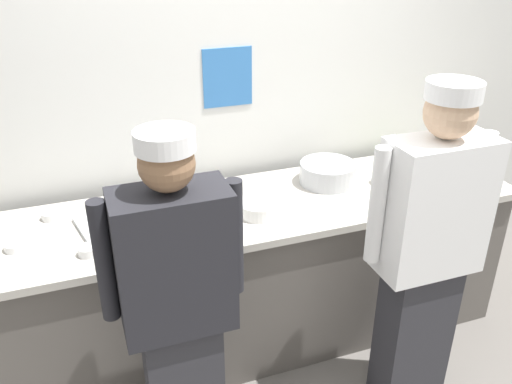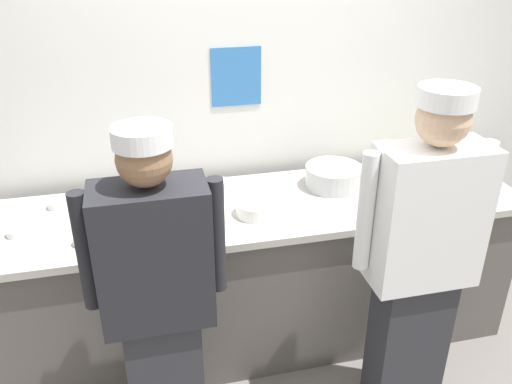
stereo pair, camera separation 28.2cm
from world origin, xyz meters
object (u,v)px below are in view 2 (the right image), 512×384
(sheet_tray, at_px, (126,212))
(ramekin_red_sauce, at_px, (56,204))
(squeeze_bottle_secondary, at_px, (436,159))
(ramekin_yellow_sauce, at_px, (387,186))
(mixing_bowl_steel, at_px, (333,176))
(ramekin_orange_sauce, at_px, (82,240))
(ramekin_green_sauce, at_px, (16,232))
(plate_stack_front, at_px, (256,208))
(plate_stack_rear, at_px, (197,207))
(deli_cup, at_px, (224,189))
(chef_near_left, at_px, (158,299))
(chef_center, at_px, (420,260))
(squeeze_bottle_spare, at_px, (419,185))
(squeeze_bottle_primary, at_px, (407,158))

(sheet_tray, relative_size, ramekin_red_sauce, 5.05)
(squeeze_bottle_secondary, relative_size, ramekin_yellow_sauce, 1.95)
(mixing_bowl_steel, height_order, ramekin_yellow_sauce, mixing_bowl_steel)
(squeeze_bottle_secondary, xyz_separation_m, ramekin_orange_sauce, (-2.01, -0.35, -0.07))
(ramekin_yellow_sauce, distance_m, ramekin_green_sauce, 1.95)
(ramekin_green_sauce, bearing_deg, plate_stack_front, -3.20)
(mixing_bowl_steel, relative_size, ramekin_red_sauce, 3.52)
(plate_stack_rear, bearing_deg, plate_stack_front, -15.47)
(plate_stack_rear, xyz_separation_m, ramekin_yellow_sauce, (1.07, 0.03, -0.02))
(plate_stack_rear, bearing_deg, ramekin_yellow_sauce, 1.67)
(ramekin_yellow_sauce, bearing_deg, ramekin_green_sauce, -178.62)
(ramekin_orange_sauce, relative_size, ramekin_red_sauce, 0.95)
(ramekin_yellow_sauce, bearing_deg, ramekin_orange_sauce, -172.88)
(sheet_tray, bearing_deg, deli_cup, 7.53)
(mixing_bowl_steel, relative_size, ramekin_yellow_sauce, 3.34)
(plate_stack_rear, distance_m, sheet_tray, 0.37)
(ramekin_orange_sauce, bearing_deg, chef_near_left, -54.32)
(ramekin_yellow_sauce, bearing_deg, chef_center, -103.74)
(deli_cup, bearing_deg, plate_stack_front, -60.79)
(chef_near_left, distance_m, plate_stack_front, 0.76)
(squeeze_bottle_secondary, xyz_separation_m, squeeze_bottle_spare, (-0.28, -0.32, 0.01))
(ramekin_orange_sauce, height_order, deli_cup, deli_cup)
(squeeze_bottle_primary, relative_size, ramekin_yellow_sauce, 2.02)
(squeeze_bottle_primary, distance_m, ramekin_orange_sauce, 1.90)
(squeeze_bottle_spare, distance_m, deli_cup, 1.04)
(chef_near_left, relative_size, ramekin_yellow_sauce, 16.72)
(mixing_bowl_steel, xyz_separation_m, ramekin_yellow_sauce, (0.28, -0.11, -0.04))
(ramekin_green_sauce, height_order, deli_cup, deli_cup)
(squeeze_bottle_primary, xyz_separation_m, squeeze_bottle_secondary, (0.16, -0.05, -0.00))
(squeeze_bottle_spare, xyz_separation_m, deli_cup, (-1.00, 0.29, -0.05))
(plate_stack_rear, height_order, sheet_tray, plate_stack_rear)
(ramekin_green_sauce, bearing_deg, plate_stack_rear, 1.03)
(squeeze_bottle_spare, distance_m, ramekin_red_sauce, 1.92)
(sheet_tray, xyz_separation_m, ramekin_orange_sauce, (-0.20, -0.25, 0.01))
(squeeze_bottle_secondary, distance_m, deli_cup, 1.29)
(squeeze_bottle_primary, bearing_deg, squeeze_bottle_spare, -108.37)
(chef_center, relative_size, ramekin_green_sauce, 17.80)
(chef_near_left, relative_size, chef_center, 0.95)
(mixing_bowl_steel, relative_size, ramekin_orange_sauce, 3.69)
(chef_center, relative_size, mixing_bowl_steel, 5.26)
(squeeze_bottle_primary, bearing_deg, sheet_tray, -174.78)
(squeeze_bottle_primary, bearing_deg, ramekin_green_sauce, -173.59)
(plate_stack_front, height_order, ramekin_orange_sauce, plate_stack_front)
(chef_center, height_order, mixing_bowl_steel, chef_center)
(chef_center, distance_m, squeeze_bottle_primary, 0.97)
(squeeze_bottle_secondary, bearing_deg, ramekin_red_sauce, 178.41)
(plate_stack_rear, height_order, ramekin_red_sauce, plate_stack_rear)
(mixing_bowl_steel, height_order, squeeze_bottle_primary, squeeze_bottle_primary)
(ramekin_green_sauce, bearing_deg, mixing_bowl_steel, 5.38)
(mixing_bowl_steel, xyz_separation_m, ramekin_green_sauce, (-1.67, -0.16, -0.04))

